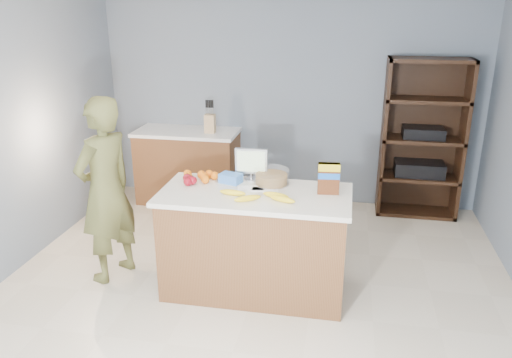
% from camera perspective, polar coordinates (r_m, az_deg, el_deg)
% --- Properties ---
extents(floor, '(4.50, 5.00, 0.02)m').
position_cam_1_polar(floor, '(4.21, -0.91, -14.53)').
color(floor, beige).
rests_on(floor, ground).
extents(walls, '(4.52, 5.02, 2.51)m').
position_cam_1_polar(walls, '(3.56, -1.05, 8.06)').
color(walls, slate).
rests_on(walls, ground).
extents(counter_peninsula, '(1.56, 0.76, 0.90)m').
position_cam_1_polar(counter_peninsula, '(4.26, -0.13, -7.66)').
color(counter_peninsula, brown).
rests_on(counter_peninsula, ground).
extents(back_cabinet, '(1.24, 0.62, 0.90)m').
position_cam_1_polar(back_cabinet, '(6.23, -7.73, 1.51)').
color(back_cabinet, brown).
rests_on(back_cabinet, ground).
extents(shelving_unit, '(0.90, 0.40, 1.80)m').
position_cam_1_polar(shelving_unit, '(6.02, 18.37, 4.12)').
color(shelving_unit, black).
rests_on(shelving_unit, ground).
extents(person, '(0.58, 0.70, 1.65)m').
position_cam_1_polar(person, '(4.50, -16.80, -1.29)').
color(person, brown).
rests_on(person, ground).
extents(knife_block, '(0.12, 0.10, 0.31)m').
position_cam_1_polar(knife_block, '(5.95, -5.28, 6.41)').
color(knife_block, tan).
rests_on(knife_block, back_cabinet).
extents(envelopes, '(0.36, 0.16, 0.00)m').
position_cam_1_polar(envelopes, '(4.14, 0.22, -1.12)').
color(envelopes, white).
rests_on(envelopes, counter_peninsula).
extents(bananas, '(0.64, 0.24, 0.05)m').
position_cam_1_polar(bananas, '(3.92, 0.40, -1.99)').
color(bananas, yellow).
rests_on(bananas, counter_peninsula).
extents(apples, '(0.14, 0.17, 0.07)m').
position_cam_1_polar(apples, '(4.27, -7.61, -0.11)').
color(apples, maroon).
rests_on(apples, counter_peninsula).
extents(oranges, '(0.32, 0.22, 0.07)m').
position_cam_1_polar(oranges, '(4.37, -6.25, 0.37)').
color(oranges, orange).
rests_on(oranges, counter_peninsula).
extents(blue_carton, '(0.21, 0.17, 0.08)m').
position_cam_1_polar(blue_carton, '(4.27, -2.91, 0.09)').
color(blue_carton, blue).
rests_on(blue_carton, counter_peninsula).
extents(salad_bowl, '(0.30, 0.30, 0.13)m').
position_cam_1_polar(salad_bowl, '(4.23, 1.78, 0.17)').
color(salad_bowl, '#267219').
rests_on(salad_bowl, counter_peninsula).
extents(tv, '(0.28, 0.12, 0.28)m').
position_cam_1_polar(tv, '(4.30, -0.54, 1.91)').
color(tv, silver).
rests_on(tv, counter_peninsula).
extents(cereal_box, '(0.18, 0.08, 0.26)m').
position_cam_1_polar(cereal_box, '(4.03, 8.32, 0.32)').
color(cereal_box, '#592B14').
rests_on(cereal_box, counter_peninsula).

